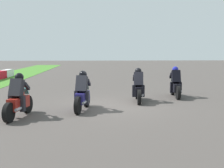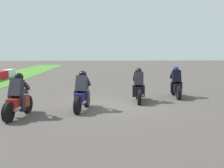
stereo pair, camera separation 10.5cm
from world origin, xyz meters
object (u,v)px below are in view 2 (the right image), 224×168
rider_lane_d (18,99)px  rider_lane_b (138,88)px  rider_lane_a (176,85)px  rider_lane_c (82,94)px

rider_lane_d → rider_lane_b: bearing=-48.7°
rider_lane_a → rider_lane_c: 5.22m
rider_lane_b → rider_lane_d: same height
rider_lane_c → rider_lane_a: bearing=-46.4°
rider_lane_a → rider_lane_d: bearing=125.9°
rider_lane_a → rider_lane_c: size_ratio=1.01×
rider_lane_c → rider_lane_d: bearing=127.6°
rider_lane_a → rider_lane_d: (-3.83, 6.52, 0.00)m
rider_lane_b → rider_lane_a: bearing=-55.8°
rider_lane_a → rider_lane_b: same height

